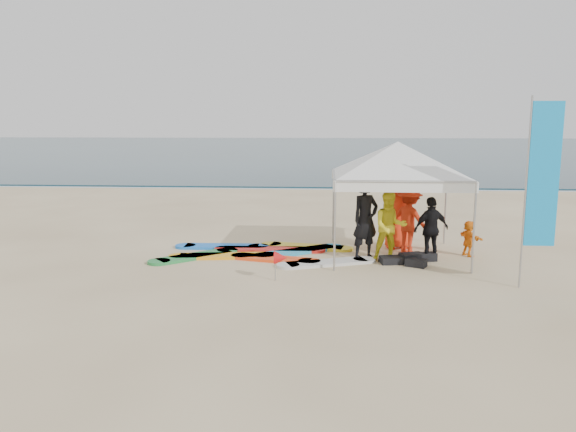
# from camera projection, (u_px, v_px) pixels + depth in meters

# --- Properties ---
(ground) EXTENTS (120.00, 120.00, 0.00)m
(ground) POSITION_uv_depth(u_px,v_px,m) (289.00, 303.00, 10.36)
(ground) COLOR beige
(ground) RESTS_ON ground
(ocean) EXTENTS (160.00, 84.00, 0.08)m
(ocean) POSITION_uv_depth(u_px,v_px,m) (322.00, 148.00, 69.37)
(ocean) COLOR #0C2633
(ocean) RESTS_ON ground
(shoreline_foam) EXTENTS (160.00, 1.20, 0.01)m
(shoreline_foam) POSITION_uv_depth(u_px,v_px,m) (314.00, 188.00, 28.26)
(shoreline_foam) COLOR silver
(shoreline_foam) RESTS_ON ground
(person_black_a) EXTENTS (0.86, 0.79, 1.96)m
(person_black_a) POSITION_uv_depth(u_px,v_px,m) (365.00, 220.00, 13.55)
(person_black_a) COLOR black
(person_black_a) RESTS_ON ground
(person_yellow) EXTENTS (0.88, 0.72, 1.68)m
(person_yellow) POSITION_uv_depth(u_px,v_px,m) (390.00, 227.00, 13.39)
(person_yellow) COLOR yellow
(person_yellow) RESTS_ON ground
(person_orange_a) EXTENTS (1.25, 1.21, 1.72)m
(person_orange_a) POSITION_uv_depth(u_px,v_px,m) (409.00, 220.00, 14.20)
(person_orange_a) COLOR red
(person_orange_a) RESTS_ON ground
(person_black_b) EXTENTS (0.99, 0.70, 1.55)m
(person_black_b) POSITION_uv_depth(u_px,v_px,m) (431.00, 229.00, 13.43)
(person_black_b) COLOR black
(person_black_b) RESTS_ON ground
(person_orange_b) EXTENTS (1.05, 0.79, 1.93)m
(person_orange_b) POSITION_uv_depth(u_px,v_px,m) (398.00, 213.00, 14.68)
(person_orange_b) COLOR #F73A15
(person_orange_b) RESTS_ON ground
(person_seated) EXTENTS (0.57, 0.87, 0.90)m
(person_seated) POSITION_uv_depth(u_px,v_px,m) (469.00, 238.00, 13.95)
(person_seated) COLOR orange
(person_seated) RESTS_ON ground
(canopy_tent) EXTENTS (4.30, 4.30, 3.25)m
(canopy_tent) POSITION_uv_depth(u_px,v_px,m) (398.00, 142.00, 13.57)
(canopy_tent) COLOR #A5A5A8
(canopy_tent) RESTS_ON ground
(feather_flag) EXTENTS (0.64, 0.04, 3.82)m
(feather_flag) POSITION_uv_depth(u_px,v_px,m) (542.00, 177.00, 10.97)
(feather_flag) COLOR #A5A5A8
(feather_flag) RESTS_ON ground
(marker_pennant) EXTENTS (0.28, 0.28, 0.64)m
(marker_pennant) POSITION_uv_depth(u_px,v_px,m) (281.00, 258.00, 11.77)
(marker_pennant) COLOR #A5A5A8
(marker_pennant) RESTS_ON ground
(gear_pile) EXTENTS (1.41, 0.97, 0.22)m
(gear_pile) POSITION_uv_depth(u_px,v_px,m) (410.00, 259.00, 13.29)
(gear_pile) COLOR black
(gear_pile) RESTS_ON ground
(surfboard_spread) EXTENTS (5.14, 2.72, 0.07)m
(surfboard_spread) POSITION_uv_depth(u_px,v_px,m) (264.00, 253.00, 14.17)
(surfboard_spread) COLOR blue
(surfboard_spread) RESTS_ON ground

